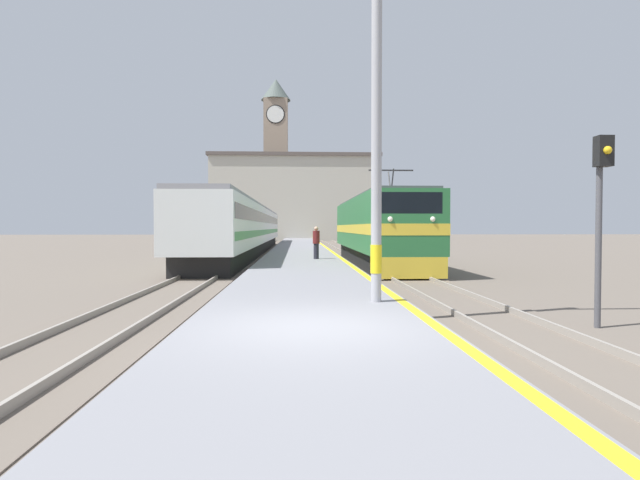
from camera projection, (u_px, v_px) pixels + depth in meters
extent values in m
plane|color=#60564C|center=(301.00, 254.00, 37.87)|extent=(200.00, 200.00, 0.00)
cube|color=slate|center=(301.00, 254.00, 32.87)|extent=(4.20, 140.00, 0.45)
cube|color=yellow|center=(331.00, 251.00, 32.95)|extent=(0.20, 140.00, 0.00)
cube|color=#60564C|center=(361.00, 257.00, 33.05)|extent=(2.83, 140.00, 0.02)
cube|color=gray|center=(351.00, 256.00, 33.02)|extent=(0.07, 140.00, 0.14)
cube|color=gray|center=(372.00, 256.00, 33.08)|extent=(0.07, 140.00, 0.14)
cube|color=#60564C|center=(239.00, 258.00, 32.69)|extent=(2.84, 140.00, 0.02)
cube|color=gray|center=(228.00, 257.00, 32.66)|extent=(0.07, 140.00, 0.14)
cube|color=gray|center=(250.00, 256.00, 32.72)|extent=(0.07, 140.00, 0.14)
cube|color=black|center=(376.00, 256.00, 26.78)|extent=(2.46, 15.25, 0.90)
cube|color=#286B38|center=(376.00, 224.00, 26.74)|extent=(2.90, 16.58, 2.57)
cube|color=gold|center=(376.00, 229.00, 26.75)|extent=(2.92, 16.60, 0.44)
cube|color=gold|center=(410.00, 268.00, 18.65)|extent=(2.76, 0.30, 0.81)
cube|color=black|center=(411.00, 203.00, 18.50)|extent=(2.32, 0.12, 0.80)
sphere|color=white|center=(390.00, 219.00, 18.44)|extent=(0.20, 0.20, 0.20)
sphere|color=white|center=(433.00, 219.00, 18.51)|extent=(0.20, 0.20, 0.20)
cube|color=#4C4C51|center=(376.00, 199.00, 26.70)|extent=(2.61, 15.75, 0.12)
cylinder|color=#333333|center=(392.00, 181.00, 22.20)|extent=(0.06, 0.63, 1.03)
cylinder|color=#333333|center=(389.00, 182.00, 22.90)|extent=(0.06, 0.63, 1.03)
cube|color=#262626|center=(391.00, 170.00, 22.54)|extent=(2.03, 0.08, 0.06)
cube|color=black|center=(248.00, 247.00, 38.59)|extent=(2.46, 38.85, 0.90)
cube|color=silver|center=(248.00, 225.00, 38.55)|extent=(2.90, 40.47, 2.52)
cube|color=black|center=(248.00, 219.00, 38.53)|extent=(2.92, 39.66, 0.64)
cube|color=#338442|center=(248.00, 232.00, 38.56)|extent=(2.92, 39.66, 0.36)
cube|color=gray|center=(248.00, 208.00, 38.51)|extent=(2.67, 40.47, 0.20)
cylinder|color=#9E9EA3|center=(377.00, 100.00, 10.37)|extent=(0.22, 0.22, 8.44)
cylinder|color=yellow|center=(376.00, 259.00, 10.46)|extent=(0.24, 0.24, 0.60)
cylinder|color=#23232D|center=(316.00, 251.00, 24.59)|extent=(0.26, 0.26, 0.76)
cylinder|color=maroon|center=(316.00, 237.00, 24.57)|extent=(0.34, 0.34, 0.63)
sphere|color=tan|center=(316.00, 229.00, 24.56)|extent=(0.21, 0.21, 0.21)
cube|color=gray|center=(276.00, 170.00, 83.77)|extent=(3.93, 3.93, 23.28)
cylinder|color=black|center=(275.00, 114.00, 81.56)|extent=(3.05, 0.06, 3.05)
cylinder|color=white|center=(275.00, 114.00, 81.53)|extent=(2.75, 0.10, 2.75)
cone|color=#47514C|center=(276.00, 90.00, 83.42)|extent=(4.91, 4.91, 3.54)
cube|color=#B7B2A3|center=(295.00, 200.00, 74.81)|extent=(24.61, 6.68, 12.28)
cube|color=#564C47|center=(295.00, 157.00, 74.65)|extent=(25.21, 7.28, 0.50)
cylinder|color=#4C4C51|center=(598.00, 248.00, 9.92)|extent=(0.12, 0.12, 3.20)
cube|color=black|center=(603.00, 151.00, 9.75)|extent=(0.30, 0.24, 0.60)
sphere|color=gold|center=(608.00, 150.00, 9.62)|extent=(0.16, 0.16, 0.16)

